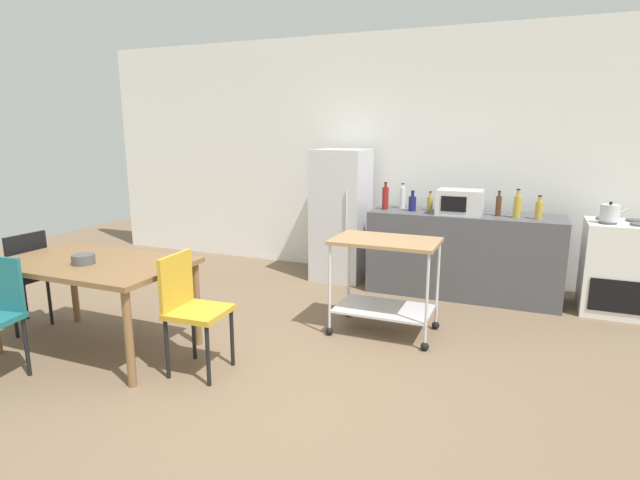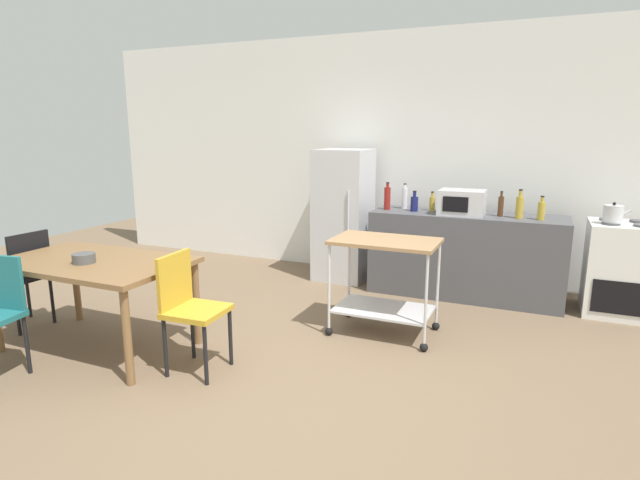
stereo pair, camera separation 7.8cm
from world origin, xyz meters
The scene contains 19 objects.
ground_plane centered at (0.00, 0.00, 0.00)m, with size 12.00×12.00×0.00m, color brown.
back_wall centered at (0.00, 3.20, 1.45)m, with size 8.40×0.12×2.90m, color white.
kitchen_counter centered at (0.90, 2.60, 0.45)m, with size 2.00×0.64×0.90m, color #4C4C51.
dining_table centered at (-1.66, -0.01, 0.67)m, with size 1.50×0.90×0.75m.
chair_black centered at (-2.61, 0.06, 0.52)m, with size 0.41×0.41×0.89m.
chair_mustard centered at (-0.72, -0.03, 0.52)m, with size 0.42×0.42×0.89m.
stove_oven centered at (2.35, 2.62, 0.45)m, with size 0.60×0.61×0.92m.
refrigerator centered at (-0.55, 2.70, 0.78)m, with size 0.60×0.63×1.55m.
kitchen_cart centered at (0.40, 1.23, 0.57)m, with size 0.91×0.57×0.85m.
bottle_vinegar centered at (0.03, 2.55, 1.03)m, with size 0.07×0.07×0.30m.
bottle_soda centered at (0.19, 2.69, 1.02)m, with size 0.06×0.06×0.28m.
bottle_sparkling_water centered at (0.33, 2.55, 0.99)m, with size 0.08×0.08×0.22m.
bottle_soy_sauce centered at (0.51, 2.66, 0.98)m, with size 0.06×0.06×0.21m.
microwave centered at (0.84, 2.51, 1.03)m, with size 0.46×0.35×0.26m.
bottle_sesame_oil centered at (1.23, 2.57, 1.01)m, with size 0.06×0.06×0.26m.
bottle_hot_sauce centered at (1.41, 2.52, 1.02)m, with size 0.07×0.07×0.29m.
bottle_olive_oil centered at (1.61, 2.50, 1.00)m, with size 0.07×0.07×0.24m.
fruit_bowl centered at (-1.65, -0.10, 0.79)m, with size 0.17×0.17×0.08m, color #4C4C4C.
kettle centered at (2.23, 2.52, 1.00)m, with size 0.24×0.17×0.19m.
Camera 1 is at (1.51, -2.92, 1.77)m, focal length 28.50 mm.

